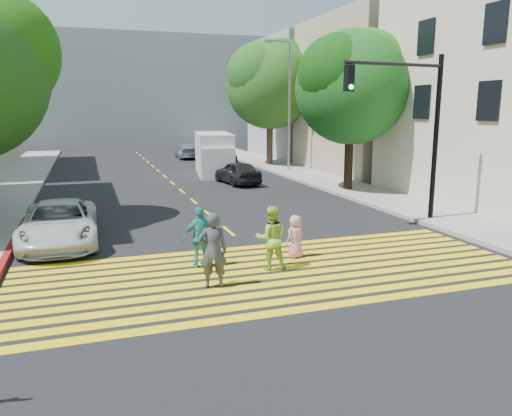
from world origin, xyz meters
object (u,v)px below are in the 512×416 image
tree_right_far (271,80)px  pedestrian_child (295,237)px  tree_right_near (352,81)px  pedestrian_man (213,250)px  white_van (214,155)px  dark_car_parked (223,155)px  traffic_signal (413,116)px  dark_car_near (237,172)px  pedestrian_extra (201,237)px  white_sedan (59,223)px  silver_car (187,151)px  pedestrian_woman (271,238)px

tree_right_far → pedestrian_child: size_ratio=7.37×
tree_right_far → tree_right_near: bearing=-91.1°
pedestrian_man → white_van: white_van is taller
dark_car_parked → traffic_signal: (1.11, -22.31, 3.30)m
pedestrian_man → dark_car_near: bearing=-94.8°
tree_right_far → traffic_signal: size_ratio=1.51×
tree_right_near → pedestrian_extra: bearing=-135.3°
tree_right_near → pedestrian_man: 15.84m
white_sedan → traffic_signal: 12.57m
tree_right_far → white_van: bearing=-145.2°
tree_right_near → dark_car_near: size_ratio=2.12×
tree_right_far → dark_car_near: size_ratio=2.40×
pedestrian_extra → white_van: 19.12m
tree_right_far → traffic_signal: 19.65m
tree_right_near → white_sedan: size_ratio=1.67×
pedestrian_man → pedestrian_child: size_ratio=1.47×
silver_car → traffic_signal: bearing=99.5°
silver_car → white_van: white_van is taller
white_sedan → traffic_signal: size_ratio=0.80×
pedestrian_man → dark_car_parked: pedestrian_man is taller
pedestrian_woman → pedestrian_extra: pedestrian_woman is taller
white_van → pedestrian_woman: bearing=-90.9°
tree_right_far → white_sedan: size_ratio=1.89×
pedestrian_woman → white_sedan: 7.05m
silver_car → white_van: 11.19m
tree_right_near → tree_right_far: bearing=88.9°
tree_right_far → white_van: tree_right_far is taller
pedestrian_man → white_van: size_ratio=0.31×
pedestrian_woman → silver_car: size_ratio=0.39×
tree_right_far → silver_car: (-4.79, 7.58, -5.58)m
dark_car_near → white_van: white_van is taller
pedestrian_child → silver_car: silver_car is taller
white_van → white_sedan: bearing=-111.9°
pedestrian_man → pedestrian_woman: size_ratio=1.07×
tree_right_near → pedestrian_extra: (-9.92, -9.82, -4.69)m
traffic_signal → white_sedan: bearing=170.0°
pedestrian_woman → white_van: (3.25, 19.20, 0.39)m
pedestrian_woman → white_van: white_van is taller
tree_right_near → tree_right_far: size_ratio=0.89×
pedestrian_extra → traffic_signal: size_ratio=0.27×
pedestrian_extra → white_van: white_van is taller
pedestrian_extra → silver_car: size_ratio=0.38×
white_sedan → traffic_signal: bearing=-4.7°
pedestrian_child → silver_car: (2.60, 29.62, 0.02)m
tree_right_far → silver_car: tree_right_far is taller
pedestrian_child → pedestrian_extra: pedestrian_extra is taller
pedestrian_child → white_van: 18.59m
dark_car_parked → white_van: size_ratio=0.69×
pedestrian_woman → dark_car_near: pedestrian_woman is taller
white_sedan → silver_car: white_sedan is taller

